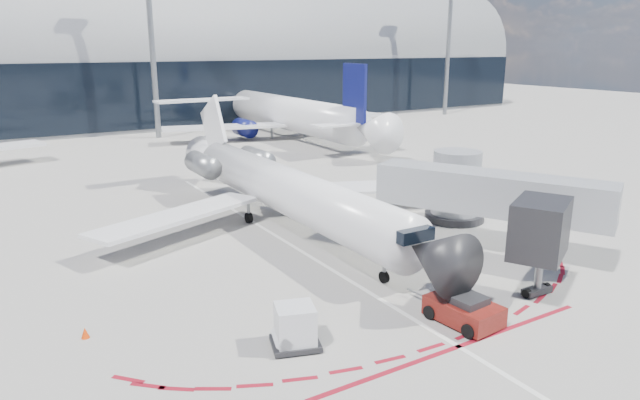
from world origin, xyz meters
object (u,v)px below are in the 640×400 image
ramp_worker (462,294)px  uld_container (295,327)px  pushback_tug (464,310)px  regional_jet (280,187)px

ramp_worker → uld_container: (-7.91, 1.09, 0.02)m
ramp_worker → uld_container: size_ratio=0.75×
pushback_tug → regional_jet: bearing=85.7°
ramp_worker → uld_container: bearing=-36.6°
pushback_tug → uld_container: uld_container is taller
regional_jet → ramp_worker: bearing=-86.3°
pushback_tug → uld_container: bearing=159.7°
ramp_worker → uld_container: 7.99m
regional_jet → ramp_worker: size_ratio=18.21×
pushback_tug → ramp_worker: 1.10m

